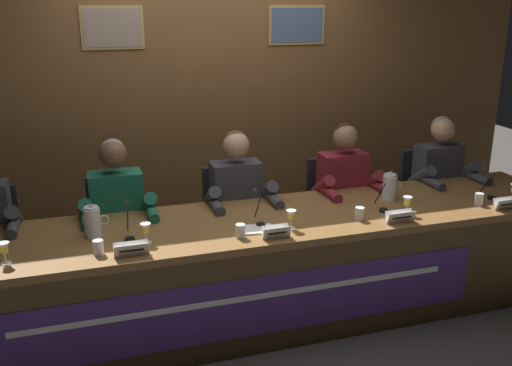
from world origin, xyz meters
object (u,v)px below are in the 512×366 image
at_px(nameplate_left, 131,249).
at_px(water_cup_right, 360,214).
at_px(water_cup_left, 98,248).
at_px(document_stack_center, 256,229).
at_px(water_cup_center, 240,232).
at_px(juice_glass_right, 407,202).
at_px(nameplate_right, 400,217).
at_px(juice_glass_far_left, 4,249).
at_px(panelist_right, 346,191).
at_px(juice_glass_left, 146,229).
at_px(juice_glass_center, 291,216).
at_px(water_pitcher_left_side, 93,222).
at_px(water_cup_far_right, 479,200).
at_px(microphone_right, 381,199).
at_px(chair_center, 232,227).
at_px(nameplate_far_right, 505,204).
at_px(water_pitcher_right_side, 390,187).
at_px(chair_left, 119,240).
at_px(chair_right, 334,215).
at_px(chair_far_right, 425,204).
at_px(microphone_center, 259,213).
at_px(microphone_far_right, 489,188).
at_px(panelist_left, 118,215).
at_px(microphone_left, 128,227).
at_px(conference_table, 261,256).
at_px(panelist_center, 239,202).
at_px(panelist_far_right, 442,181).
at_px(nameplate_center, 276,232).

distance_m(nameplate_left, water_cup_right, 1.49).
height_order(water_cup_left, document_stack_center, water_cup_left).
height_order(water_cup_center, juice_glass_right, juice_glass_right).
bearing_deg(nameplate_right, juice_glass_far_left, 177.30).
bearing_deg(panelist_right, juice_glass_left, -159.85).
height_order(juice_glass_left, juice_glass_center, same).
height_order(nameplate_left, water_pitcher_left_side, water_pitcher_left_side).
bearing_deg(water_cup_far_right, microphone_right, 170.39).
bearing_deg(chair_center, water_cup_right, -51.93).
bearing_deg(nameplate_far_right, water_pitcher_right_side, 147.49).
height_order(chair_left, water_pitcher_right_side, water_pitcher_right_side).
bearing_deg(document_stack_center, nameplate_far_right, -4.92).
bearing_deg(chair_right, chair_far_right, 0.00).
height_order(water_cup_left, nameplate_right, water_cup_left).
bearing_deg(microphone_center, microphone_far_right, -0.16).
distance_m(panelist_left, nameplate_far_right, 2.66).
height_order(water_cup_left, water_pitcher_right_side, water_pitcher_right_side).
distance_m(microphone_left, chair_right, 1.86).
height_order(conference_table, nameplate_far_right, nameplate_far_right).
relative_size(microphone_center, microphone_right, 1.00).
relative_size(juice_glass_far_left, panelist_right, 0.10).
height_order(panelist_right, microphone_right, panelist_right).
xyz_separation_m(water_pitcher_left_side, water_pitcher_right_side, (2.07, 0.06, 0.00)).
distance_m(nameplate_right, nameplate_far_right, 0.82).
xyz_separation_m(conference_table, microphone_left, (-0.82, 0.05, 0.29)).
distance_m(conference_table, chair_center, 0.74).
height_order(microphone_center, nameplate_right, microphone_center).
bearing_deg(nameplate_left, water_cup_center, 5.68).
height_order(conference_table, microphone_left, microphone_left).
height_order(chair_left, document_stack_center, chair_left).
bearing_deg(microphone_center, juice_glass_center, -37.84).
bearing_deg(juice_glass_right, water_cup_right, 179.31).
bearing_deg(water_pitcher_left_side, water_cup_center, -18.55).
xyz_separation_m(conference_table, chair_left, (-0.86, 0.74, -0.08)).
relative_size(conference_table, water_pitcher_right_side, 21.91).
xyz_separation_m(nameplate_left, panelist_center, (0.84, 0.74, -0.06)).
height_order(juice_glass_center, panelist_far_right, panelist_far_right).
bearing_deg(water_pitcher_right_side, microphone_center, -170.58).
bearing_deg(juice_glass_left, water_pitcher_right_side, 8.20).
bearing_deg(microphone_right, nameplate_right, -89.26).
xyz_separation_m(chair_left, water_cup_right, (1.51, -0.83, 0.34)).
bearing_deg(microphone_far_right, document_stack_center, -177.19).
relative_size(microphone_left, panelist_right, 0.18).
relative_size(chair_left, juice_glass_left, 7.28).
bearing_deg(water_cup_right, juice_glass_center, -178.64).
distance_m(juice_glass_left, nameplate_far_right, 2.44).
bearing_deg(water_cup_right, panelist_far_right, 30.23).
xyz_separation_m(water_cup_center, microphone_far_right, (1.93, 0.17, 0.04)).
xyz_separation_m(juice_glass_far_left, nameplate_center, (1.53, -0.11, -0.05)).
bearing_deg(nameplate_left, water_cup_left, 156.62).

